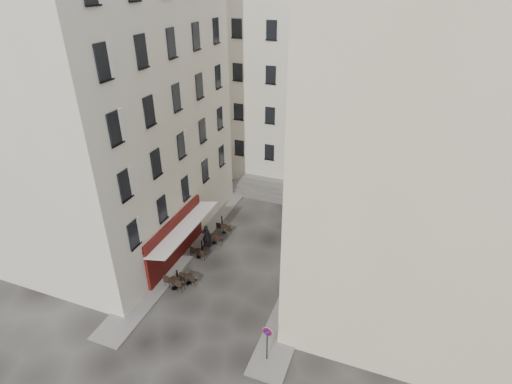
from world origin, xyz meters
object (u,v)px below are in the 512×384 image
at_px(no_parking_sign, 267,338).
at_px(bistro_table_b, 189,278).
at_px(bistro_table_a, 174,283).
at_px(pedestrian, 206,236).

relative_size(no_parking_sign, bistro_table_b, 2.06).
xyz_separation_m(bistro_table_a, bistro_table_b, (0.63, 0.76, -0.08)).
distance_m(no_parking_sign, pedestrian, 10.95).
relative_size(bistro_table_a, bistro_table_b, 1.19).
bearing_deg(bistro_table_a, no_parking_sign, -22.64).
bearing_deg(bistro_table_a, pedestrian, 91.32).
relative_size(no_parking_sign, pedestrian, 1.31).
bearing_deg(pedestrian, bistro_table_a, 77.79).
height_order(no_parking_sign, pedestrian, no_parking_sign).
bearing_deg(pedestrian, bistro_table_b, 86.72).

